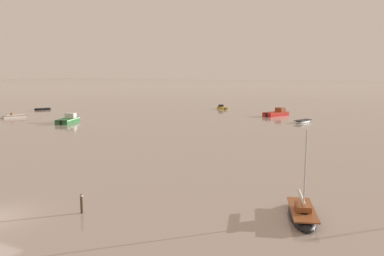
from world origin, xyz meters
name	(u,v)px	position (x,y,z in m)	size (l,w,h in m)	color
sailboat_moored_0	(302,214)	(17.60, 9.26, 0.26)	(3.33, 5.64, 6.04)	black
rowboat_moored_2	(303,122)	(7.85, 56.67, 0.19)	(2.83, 4.79, 0.72)	white
motorboat_moored_0	(279,114)	(0.93, 66.01, 0.39)	(5.04, 7.07, 2.56)	red
rowboat_moored_3	(43,109)	(-53.96, 51.61, 0.17)	(3.45, 4.04, 0.63)	black
motorboat_moored_1	(70,120)	(-30.66, 37.44, 0.37)	(4.40, 6.89, 2.48)	#23602D
motorboat_moored_2	(221,108)	(-16.10, 74.40, 0.24)	(3.97, 3.87, 1.57)	gold
motorboat_moored_3	(11,117)	(-45.79, 36.42, 0.23)	(4.07, 5.08, 1.69)	white
mooring_post_near	(82,204)	(4.48, 3.33, 0.61)	(0.22, 0.22, 1.41)	#443323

